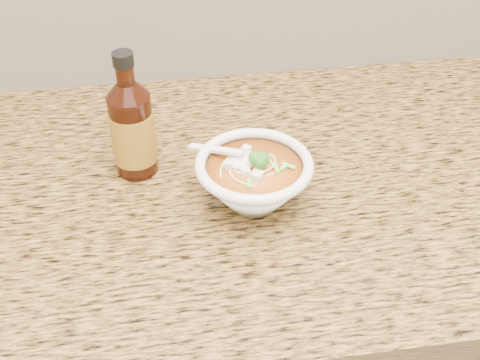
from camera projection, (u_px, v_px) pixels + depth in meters
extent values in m
cube|color=#321D0F|center=(280.00, 348.00, 1.23)|extent=(4.00, 0.65, 0.86)
cube|color=olive|center=(292.00, 180.00, 0.95)|extent=(4.00, 0.68, 0.04)
cylinder|color=white|center=(254.00, 200.00, 0.88)|extent=(0.07, 0.07, 0.01)
torus|color=white|center=(254.00, 164.00, 0.83)|extent=(0.17, 0.17, 0.02)
torus|color=beige|center=(260.00, 169.00, 0.84)|extent=(0.09, 0.09, 0.00)
torus|color=beige|center=(258.00, 161.00, 0.85)|extent=(0.05, 0.05, 0.00)
torus|color=beige|center=(247.00, 172.00, 0.84)|extent=(0.10, 0.10, 0.00)
torus|color=beige|center=(258.00, 165.00, 0.85)|extent=(0.08, 0.08, 0.00)
torus|color=beige|center=(243.00, 167.00, 0.85)|extent=(0.06, 0.06, 0.00)
torus|color=beige|center=(250.00, 178.00, 0.83)|extent=(0.09, 0.09, 0.00)
torus|color=beige|center=(254.00, 172.00, 0.84)|extent=(0.08, 0.08, 0.00)
cube|color=silver|center=(224.00, 160.00, 0.85)|extent=(0.01, 0.01, 0.01)
cube|color=silver|center=(241.00, 171.00, 0.83)|extent=(0.02, 0.02, 0.01)
cube|color=silver|center=(241.00, 162.00, 0.84)|extent=(0.02, 0.02, 0.01)
cube|color=silver|center=(265.00, 147.00, 0.87)|extent=(0.01, 0.01, 0.01)
cube|color=silver|center=(229.00, 179.00, 0.81)|extent=(0.01, 0.01, 0.01)
cube|color=silver|center=(242.00, 159.00, 0.85)|extent=(0.02, 0.02, 0.01)
ellipsoid|color=#196014|center=(258.00, 162.00, 0.82)|extent=(0.03, 0.03, 0.03)
cylinder|color=#87D853|center=(239.00, 173.00, 0.82)|extent=(0.01, 0.02, 0.01)
cylinder|color=#87D853|center=(259.00, 182.00, 0.81)|extent=(0.02, 0.01, 0.01)
cylinder|color=#87D853|center=(275.00, 153.00, 0.86)|extent=(0.01, 0.02, 0.01)
cylinder|color=#87D853|center=(243.00, 159.00, 0.85)|extent=(0.02, 0.01, 0.01)
ellipsoid|color=white|center=(242.00, 161.00, 0.84)|extent=(0.04, 0.04, 0.01)
cube|color=white|center=(216.00, 150.00, 0.86)|extent=(0.08, 0.06, 0.02)
cylinder|color=#3B1408|center=(133.00, 134.00, 0.90)|extent=(0.07, 0.07, 0.13)
cylinder|color=#3B1408|center=(125.00, 74.00, 0.83)|extent=(0.03, 0.03, 0.03)
cylinder|color=black|center=(123.00, 59.00, 0.82)|extent=(0.03, 0.03, 0.02)
cylinder|color=red|center=(133.00, 136.00, 0.90)|extent=(0.08, 0.08, 0.08)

